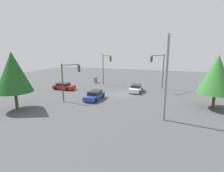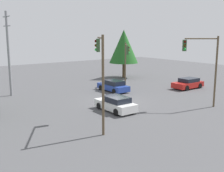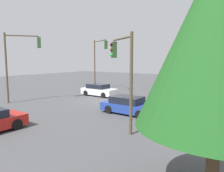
{
  "view_description": "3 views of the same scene",
  "coord_description": "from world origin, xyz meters",
  "px_view_note": "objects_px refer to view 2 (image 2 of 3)",
  "views": [
    {
      "loc": [
        28.71,
        8.65,
        7.77
      ],
      "look_at": [
        1.0,
        -1.13,
        1.63
      ],
      "focal_mm": 28.0,
      "sensor_mm": 36.0,
      "label": 1
    },
    {
      "loc": [
        -22.53,
        17.42,
        7.01
      ],
      "look_at": [
        -0.37,
        0.92,
        1.79
      ],
      "focal_mm": 45.0,
      "sensor_mm": 36.0,
      "label": 2
    },
    {
      "loc": [
        13.2,
        -17.25,
        4.29
      ],
      "look_at": [
        1.46,
        -0.98,
        1.79
      ],
      "focal_mm": 35.0,
      "sensor_mm": 36.0,
      "label": 3
    }
  ],
  "objects_px": {
    "sedan_red": "(188,83)",
    "traffic_signal_cross": "(101,65)",
    "traffic_signal_aux": "(204,60)",
    "sedan_white": "(116,104)",
    "traffic_signal_main": "(126,57)",
    "sedan_blue": "(113,86)"
  },
  "relations": [
    {
      "from": "traffic_signal_cross",
      "to": "sedan_red",
      "type": "bearing_deg",
      "value": -42.07
    },
    {
      "from": "sedan_blue",
      "to": "sedan_white",
      "type": "xyz_separation_m",
      "value": [
        -7.21,
        5.18,
        0.01
      ]
    },
    {
      "from": "sedan_red",
      "to": "sedan_white",
      "type": "distance_m",
      "value": 14.19
    },
    {
      "from": "sedan_red",
      "to": "sedan_white",
      "type": "xyz_separation_m",
      "value": [
        -2.86,
        13.9,
        0.01
      ]
    },
    {
      "from": "sedan_red",
      "to": "traffic_signal_aux",
      "type": "bearing_deg",
      "value": 136.26
    },
    {
      "from": "traffic_signal_aux",
      "to": "sedan_white",
      "type": "bearing_deg",
      "value": 10.92
    },
    {
      "from": "sedan_blue",
      "to": "traffic_signal_aux",
      "type": "xyz_separation_m",
      "value": [
        -11.0,
        -2.36,
        3.91
      ]
    },
    {
      "from": "sedan_blue",
      "to": "traffic_signal_aux",
      "type": "relative_size",
      "value": 0.66
    },
    {
      "from": "sedan_white",
      "to": "sedan_red",
      "type": "bearing_deg",
      "value": 11.63
    },
    {
      "from": "traffic_signal_main",
      "to": "traffic_signal_cross",
      "type": "distance_m",
      "value": 17.04
    },
    {
      "from": "traffic_signal_main",
      "to": "traffic_signal_cross",
      "type": "height_order",
      "value": "traffic_signal_cross"
    },
    {
      "from": "sedan_white",
      "to": "traffic_signal_aux",
      "type": "relative_size",
      "value": 0.63
    },
    {
      "from": "sedan_white",
      "to": "traffic_signal_main",
      "type": "height_order",
      "value": "traffic_signal_main"
    },
    {
      "from": "traffic_signal_main",
      "to": "traffic_signal_aux",
      "type": "bearing_deg",
      "value": 29.88
    },
    {
      "from": "traffic_signal_aux",
      "to": "traffic_signal_cross",
      "type": "bearing_deg",
      "value": 33.66
    },
    {
      "from": "traffic_signal_aux",
      "to": "sedan_red",
      "type": "bearing_deg",
      "value": -96.2
    },
    {
      "from": "sedan_white",
      "to": "traffic_signal_aux",
      "type": "bearing_deg",
      "value": -26.62
    },
    {
      "from": "traffic_signal_cross",
      "to": "traffic_signal_aux",
      "type": "relative_size",
      "value": 1.02
    },
    {
      "from": "sedan_red",
      "to": "traffic_signal_cross",
      "type": "distance_m",
      "value": 18.98
    },
    {
      "from": "traffic_signal_cross",
      "to": "traffic_signal_main",
      "type": "bearing_deg",
      "value": -16.39
    },
    {
      "from": "sedan_red",
      "to": "sedan_blue",
      "type": "distance_m",
      "value": 9.75
    },
    {
      "from": "sedan_red",
      "to": "traffic_signal_cross",
      "type": "relative_size",
      "value": 0.61
    }
  ]
}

